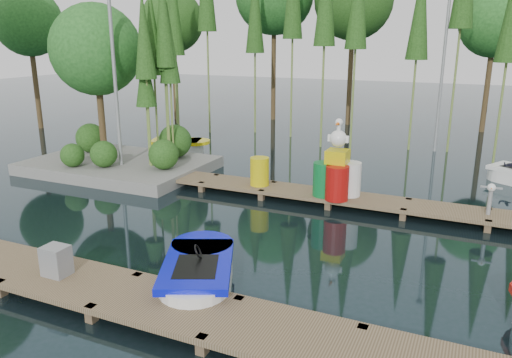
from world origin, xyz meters
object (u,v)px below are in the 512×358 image
at_px(utility_cabinet, 56,261).
at_px(boat_blue, 198,275).
at_px(drum_cluster, 337,174).
at_px(boat_yellow_far, 177,146).
at_px(yellow_barrel, 260,171).
at_px(island, 112,80).

bearing_deg(utility_cabinet, boat_blue, 24.79).
bearing_deg(drum_cluster, boat_yellow_far, 153.19).
bearing_deg(yellow_barrel, island, 172.51).
distance_m(boat_yellow_far, yellow_barrel, 6.65).
height_order(utility_cabinet, drum_cluster, drum_cluster).
xyz_separation_m(boat_yellow_far, yellow_barrel, (5.43, -3.81, 0.45)).
distance_m(yellow_barrel, drum_cluster, 2.45).
height_order(boat_blue, yellow_barrel, yellow_barrel).
bearing_deg(yellow_barrel, utility_cabinet, -98.74).
bearing_deg(island, yellow_barrel, -7.49).
height_order(boat_yellow_far, drum_cluster, drum_cluster).
bearing_deg(boat_blue, utility_cabinet, -179.60).
height_order(boat_blue, utility_cabinet, utility_cabinet).
xyz_separation_m(utility_cabinet, drum_cluster, (3.51, 6.84, 0.36)).
xyz_separation_m(boat_blue, utility_cabinet, (-2.41, -1.11, 0.31)).
xyz_separation_m(island, yellow_barrel, (6.01, -0.79, -2.46)).
bearing_deg(boat_yellow_far, island, -98.81).
relative_size(boat_yellow_far, utility_cabinet, 4.90).
distance_m(island, boat_blue, 10.35).
relative_size(utility_cabinet, yellow_barrel, 0.67).
relative_size(utility_cabinet, drum_cluster, 0.26).
bearing_deg(drum_cluster, island, 173.59).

